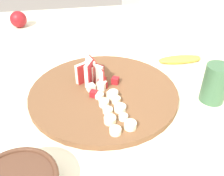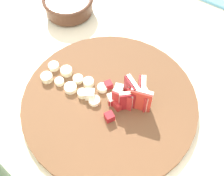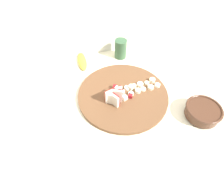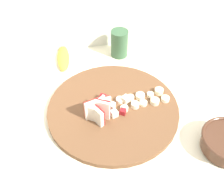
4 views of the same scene
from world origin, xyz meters
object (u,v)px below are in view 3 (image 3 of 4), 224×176
Objects in this scene: apple_wedge_fan at (114,96)px; banana_peel at (82,61)px; cutting_board at (123,95)px; small_jar at (121,49)px; banana_slice_rows at (143,86)px; apple_dice_pile at (123,92)px; ceramic_bowl at (203,111)px.

apple_wedge_fan reaches higher than banana_peel.
small_jar is at bearing 74.40° from cutting_board.
banana_peel is (-0.24, 0.28, -0.01)m from banana_slice_rows.
banana_slice_rows is at bearing 5.38° from cutting_board.
banana_slice_rows is at bearing -49.50° from banana_peel.
small_jar is at bearing 94.71° from banana_slice_rows.
banana_peel is (-0.14, 0.29, -0.02)m from apple_dice_pile.
apple_dice_pile is 0.59× the size of banana_slice_rows.
apple_dice_pile is 0.67× the size of ceramic_bowl.
banana_slice_rows is 1.15× the size of ceramic_bowl.
cutting_board is 4.14× the size of apple_dice_pile.
apple_dice_pile is at bearing -64.87° from banana_peel.
apple_dice_pile is at bearing -174.37° from banana_slice_rows.
small_jar is at bearing 74.18° from apple_dice_pile.
banana_slice_rows is 1.08× the size of banana_peel.
cutting_board is 2.80× the size of ceramic_bowl.
cutting_board is 0.34m from ceramic_bowl.
apple_wedge_fan is at bearing -75.04° from banana_peel.
apple_wedge_fan reaches higher than ceramic_bowl.
apple_wedge_fan is 0.86× the size of apple_dice_pile.
ceramic_bowl is 0.52m from small_jar.
apple_dice_pile is 0.94× the size of small_jar.
cutting_board is at bearing -64.62° from banana_peel.
ceramic_bowl is (0.28, -0.20, 0.02)m from cutting_board.
ceramic_bowl is (0.18, -0.21, 0.01)m from banana_slice_rows.
ceramic_bowl reaches higher than banana_peel.
cutting_board is 0.32m from banana_peel.
apple_wedge_fan is at bearing -166.46° from banana_slice_rows.
banana_peel is at bearing 104.96° from apple_wedge_fan.
banana_slice_rows is at bearing 13.54° from apple_wedge_fan.
ceramic_bowl is at bearing -26.97° from apple_wedge_fan.
apple_wedge_fan is 0.58× the size of ceramic_bowl.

